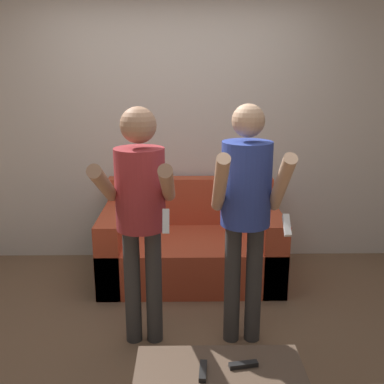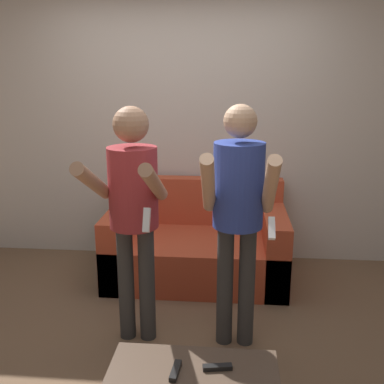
% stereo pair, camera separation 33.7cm
% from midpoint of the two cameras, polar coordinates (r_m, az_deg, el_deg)
% --- Properties ---
extents(ground_plane, '(14.00, 14.00, 0.00)m').
position_cam_midpoint_polar(ground_plane, '(3.23, -5.88, -19.20)').
color(ground_plane, brown).
extents(wall_back, '(6.40, 0.06, 2.70)m').
position_cam_midpoint_polar(wall_back, '(4.31, -4.55, 8.93)').
color(wall_back, silver).
rests_on(wall_back, ground_plane).
extents(couch, '(1.56, 0.93, 0.83)m').
position_cam_midpoint_polar(couch, '(4.10, -2.49, -6.93)').
color(couch, '#C64C2D').
rests_on(couch, ground_plane).
extents(person_standing_left, '(0.44, 0.72, 1.61)m').
position_cam_midpoint_polar(person_standing_left, '(2.89, -9.92, -1.41)').
color(person_standing_left, '#383838').
rests_on(person_standing_left, ground_plane).
extents(person_standing_right, '(0.44, 0.61, 1.63)m').
position_cam_midpoint_polar(person_standing_right, '(2.87, 3.56, -1.24)').
color(person_standing_right, '#383838').
rests_on(person_standing_right, ground_plane).
extents(remote_near, '(0.05, 0.15, 0.02)m').
position_cam_midpoint_polar(remote_near, '(2.41, -2.91, -21.86)').
color(remote_near, black).
rests_on(remote_near, coffee_table).
extents(remote_far, '(0.15, 0.06, 0.02)m').
position_cam_midpoint_polar(remote_far, '(2.45, 2.36, -21.18)').
color(remote_far, black).
rests_on(remote_far, coffee_table).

